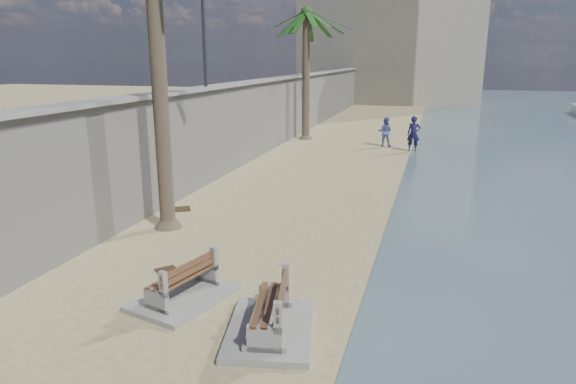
{
  "coord_description": "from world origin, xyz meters",
  "views": [
    {
      "loc": [
        3.17,
        -5.63,
        4.68
      ],
      "look_at": [
        -0.5,
        7.0,
        1.2
      ],
      "focal_mm": 32.0,
      "sensor_mm": 36.0,
      "label": 1
    }
  ],
  "objects_px": {
    "palm_back": "(307,14)",
    "person_b": "(385,130)",
    "person_a": "(414,131)",
    "bench_far": "(270,312)",
    "bench_near": "(183,283)"
  },
  "relations": [
    {
      "from": "bench_far",
      "to": "person_b",
      "type": "xyz_separation_m",
      "value": [
        -0.09,
        20.1,
        0.48
      ]
    },
    {
      "from": "person_a",
      "to": "bench_near",
      "type": "bearing_deg",
      "value": -103.55
    },
    {
      "from": "bench_far",
      "to": "bench_near",
      "type": "bearing_deg",
      "value": 160.85
    },
    {
      "from": "palm_back",
      "to": "person_b",
      "type": "bearing_deg",
      "value": -14.94
    },
    {
      "from": "bench_near",
      "to": "bench_far",
      "type": "height_order",
      "value": "bench_far"
    },
    {
      "from": "bench_far",
      "to": "person_a",
      "type": "relative_size",
      "value": 1.16
    },
    {
      "from": "bench_near",
      "to": "person_a",
      "type": "bearing_deg",
      "value": 79.25
    },
    {
      "from": "palm_back",
      "to": "person_b",
      "type": "xyz_separation_m",
      "value": [
        4.71,
        -1.26,
        -6.09
      ]
    },
    {
      "from": "bench_far",
      "to": "palm_back",
      "type": "distance_m",
      "value": 22.86
    },
    {
      "from": "person_a",
      "to": "person_b",
      "type": "height_order",
      "value": "person_a"
    },
    {
      "from": "bench_far",
      "to": "palm_back",
      "type": "xyz_separation_m",
      "value": [
        -4.8,
        21.36,
        6.57
      ]
    },
    {
      "from": "bench_near",
      "to": "person_b",
      "type": "distance_m",
      "value": 19.5
    },
    {
      "from": "person_a",
      "to": "palm_back",
      "type": "bearing_deg",
      "value": 156.52
    },
    {
      "from": "palm_back",
      "to": "person_a",
      "type": "distance_m",
      "value": 8.94
    },
    {
      "from": "bench_near",
      "to": "palm_back",
      "type": "xyz_separation_m",
      "value": [
        -2.78,
        20.65,
        6.59
      ]
    }
  ]
}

